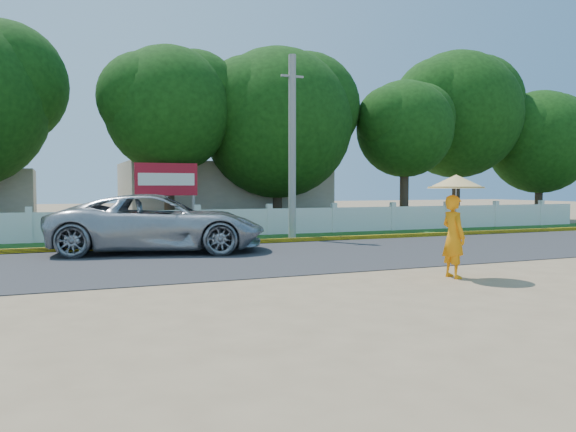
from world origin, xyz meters
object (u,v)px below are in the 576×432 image
Objects in this scene: vehicle at (159,223)px; monk_with_parasol at (455,211)px; utility_pole at (292,148)px; billboard at (166,183)px.

monk_with_parasol is (5.14, -7.37, 0.59)m from vehicle.
utility_pole reaches higher than vehicle.
utility_pole reaches higher than billboard.
vehicle is at bearing 124.89° from monk_with_parasol.
utility_pole is 2.35× the size of billboard.
billboard is at bearing 1.92° from vehicle.
utility_pole is at bearing -52.80° from vehicle.
monk_with_parasol is 0.77× the size of billboard.
utility_pole is 1.08× the size of vehicle.
vehicle is 2.17× the size of billboard.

